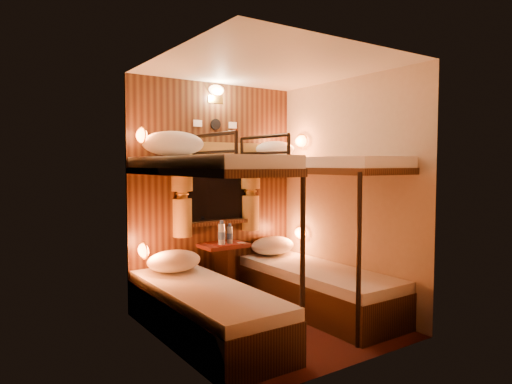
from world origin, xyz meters
TOP-DOWN VIEW (x-y plane):
  - floor at (0.00, 0.00)m, footprint 2.10×2.10m
  - ceiling at (0.00, 0.00)m, footprint 2.10×2.10m
  - wall_back at (0.00, 1.05)m, footprint 2.40×0.00m
  - wall_front at (0.00, -1.05)m, footprint 2.40×0.00m
  - wall_left at (-1.00, 0.00)m, footprint 0.00×2.40m
  - wall_right at (1.00, 0.00)m, footprint 0.00×2.40m
  - back_panel at (0.00, 1.04)m, footprint 2.00×0.03m
  - bunk_left at (-0.65, 0.07)m, footprint 0.72×1.90m
  - bunk_right at (0.65, 0.07)m, footprint 0.72×1.90m
  - window at (0.00, 1.00)m, footprint 1.00×0.12m
  - curtains at (0.00, 0.97)m, footprint 1.10×0.22m
  - back_fixtures at (0.00, 1.00)m, footprint 0.54×0.09m
  - reading_lamps at (-0.00, 0.70)m, footprint 2.00×0.20m
  - table at (0.00, 0.85)m, footprint 0.50×0.34m
  - bottle_left at (-0.06, 0.79)m, footprint 0.08×0.08m
  - bottle_right at (0.05, 0.80)m, footprint 0.06×0.06m
  - sachet_a at (0.17, 0.77)m, footprint 0.10×0.08m
  - sachet_b at (0.02, 0.91)m, footprint 0.08×0.06m
  - pillow_lower_left at (-0.65, 0.70)m, footprint 0.54×0.39m
  - pillow_lower_right at (0.65, 0.84)m, footprint 0.54×0.39m
  - pillow_upper_left at (-0.65, 0.68)m, footprint 0.62×0.44m
  - pillow_upper_right at (0.65, 0.79)m, footprint 0.48×0.34m

SIDE VIEW (x-z plane):
  - floor at x=0.00m, z-range 0.00..0.00m
  - table at x=0.00m, z-range 0.09..0.74m
  - bunk_left at x=-0.65m, z-range -0.35..1.47m
  - bunk_right at x=0.65m, z-range -0.35..1.47m
  - pillow_lower_left at x=-0.65m, z-range 0.46..0.67m
  - pillow_lower_right at x=0.65m, z-range 0.46..0.67m
  - sachet_b at x=0.02m, z-range 0.65..0.66m
  - sachet_a at x=0.17m, z-range 0.65..0.66m
  - bottle_right at x=0.05m, z-range 0.63..0.85m
  - bottle_left at x=-0.06m, z-range 0.63..0.90m
  - window at x=0.00m, z-range 0.79..1.58m
  - wall_back at x=0.00m, z-range 0.00..2.40m
  - wall_front at x=0.00m, z-range 0.00..2.40m
  - wall_left at x=-1.00m, z-range 0.00..2.40m
  - wall_right at x=1.00m, z-range 0.00..2.40m
  - back_panel at x=0.00m, z-range 0.00..2.40m
  - reading_lamps at x=0.00m, z-range 0.62..1.86m
  - curtains at x=0.00m, z-range 0.76..1.76m
  - pillow_upper_right at x=0.65m, z-range 1.59..1.78m
  - pillow_upper_left at x=-0.65m, z-range 1.59..1.83m
  - back_fixtures at x=0.00m, z-range 2.00..2.49m
  - ceiling at x=0.00m, z-range 2.40..2.40m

